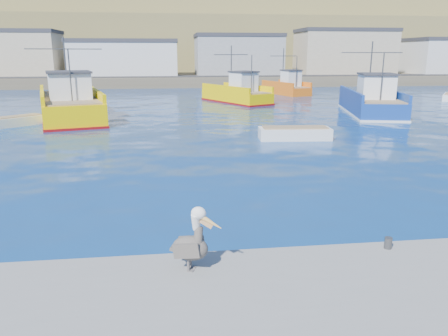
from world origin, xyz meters
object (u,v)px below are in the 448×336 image
(skiff_mid, at_px, (295,134))
(pelican, at_px, (192,243))
(boat_orange, at_px, (287,87))
(trawler_yellow_b, at_px, (237,94))
(trawler_blue, at_px, (371,102))
(trawler_yellow_a, at_px, (70,105))
(skiff_left, at_px, (15,122))

(skiff_mid, xyz_separation_m, pelican, (-7.57, -17.72, 0.85))
(boat_orange, relative_size, pelican, 5.38)
(skiff_mid, height_order, pelican, pelican)
(boat_orange, bearing_deg, trawler_yellow_b, -132.12)
(trawler_blue, xyz_separation_m, boat_orange, (-2.52, 20.03, -0.03))
(trawler_yellow_b, bearing_deg, trawler_yellow_a, -146.55)
(trawler_blue, xyz_separation_m, pelican, (-17.91, -28.76, 0.12))
(boat_orange, bearing_deg, pelican, -107.51)
(trawler_yellow_a, xyz_separation_m, skiff_left, (-3.39, -3.57, -0.88))
(trawler_yellow_a, xyz_separation_m, boat_orange, (24.18, 19.61, -0.16))
(trawler_blue, bearing_deg, skiff_mid, -133.13)
(trawler_blue, height_order, boat_orange, trawler_blue)
(trawler_blue, distance_m, pelican, 33.88)
(skiff_left, height_order, skiff_mid, skiff_mid)
(boat_orange, xyz_separation_m, pelican, (-15.39, -48.78, 0.16))
(skiff_mid, bearing_deg, trawler_yellow_b, 90.90)
(trawler_yellow_a, bearing_deg, skiff_left, -133.56)
(trawler_yellow_b, height_order, pelican, trawler_yellow_b)
(trawler_yellow_a, height_order, skiff_mid, trawler_yellow_a)
(trawler_yellow_b, height_order, skiff_mid, trawler_yellow_b)
(trawler_yellow_b, bearing_deg, skiff_left, -143.91)
(pelican, bearing_deg, trawler_yellow_a, 106.77)
(skiff_mid, bearing_deg, pelican, -113.13)
(trawler_yellow_a, bearing_deg, trawler_yellow_b, 33.45)
(trawler_blue, relative_size, skiff_mid, 2.56)
(pelican, bearing_deg, boat_orange, 72.49)
(boat_orange, height_order, skiff_left, boat_orange)
(skiff_left, height_order, pelican, pelican)
(trawler_blue, relative_size, boat_orange, 1.42)
(trawler_yellow_a, xyz_separation_m, skiff_mid, (16.36, -11.46, -0.85))
(trawler_blue, relative_size, pelican, 7.66)
(trawler_yellow_a, distance_m, trawler_yellow_b, 19.19)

